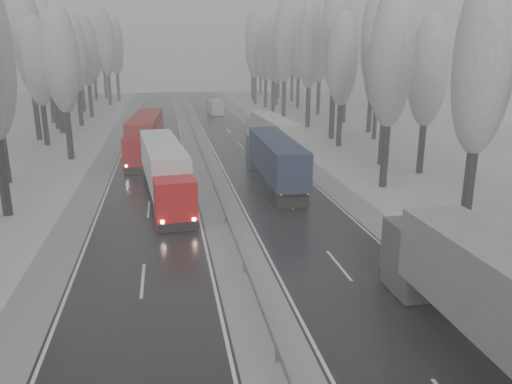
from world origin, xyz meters
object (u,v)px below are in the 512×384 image
object	(u,v)px
truck_blue_box	(274,157)
truck_cream_box	(272,131)
truck_red_red	(145,134)
box_truck_distant	(215,107)
truck_red_white	(164,168)

from	to	relation	value
truck_blue_box	truck_cream_box	xyz separation A→B (m)	(2.80, 14.02, -0.07)
truck_cream_box	truck_red_red	xyz separation A→B (m)	(-14.08, -0.44, 0.20)
truck_cream_box	box_truck_distant	size ratio (longest dim) A/B	2.27
truck_blue_box	box_truck_distant	world-z (taller)	truck_blue_box
box_truck_distant	truck_red_white	size ratio (longest dim) A/B	0.42
box_truck_distant	truck_red_red	bearing A→B (deg)	-109.90
truck_red_red	box_truck_distant	bearing A→B (deg)	76.77
truck_cream_box	truck_red_red	bearing A→B (deg)	179.07
truck_cream_box	box_truck_distant	world-z (taller)	truck_cream_box
truck_cream_box	truck_red_white	xyz separation A→B (m)	(-12.10, -16.82, 0.14)
truck_cream_box	truck_red_white	world-z (taller)	truck_red_white
truck_blue_box	truck_cream_box	bearing A→B (deg)	79.75
truck_cream_box	box_truck_distant	bearing A→B (deg)	91.81
truck_red_white	truck_red_red	xyz separation A→B (m)	(-1.97, 16.37, 0.06)
truck_blue_box	truck_red_white	bearing A→B (deg)	-162.23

